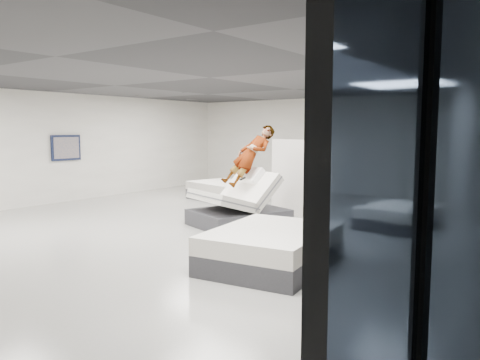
# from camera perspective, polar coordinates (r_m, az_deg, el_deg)

# --- Properties ---
(room) EXTENTS (14.00, 14.04, 3.20)m
(room) POSITION_cam_1_polar(r_m,az_deg,el_deg) (9.85, -3.66, 3.05)
(room) COLOR #AAA8A1
(room) RESTS_ON ground
(hero_bed) EXTENTS (2.05, 2.35, 1.29)m
(hero_bed) POSITION_cam_1_polar(r_m,az_deg,el_deg) (10.49, -0.26, -3.37)
(hero_bed) COLOR #38383D
(hero_bed) RESTS_ON floor
(person) EXTENTS (1.10, 1.70, 1.29)m
(person) POSITION_cam_1_polar(r_m,az_deg,el_deg) (10.57, 1.21, 1.45)
(person) COLOR slate
(person) RESTS_ON hero_bed
(remote) EXTENTS (0.09, 0.15, 0.08)m
(remote) POSITION_cam_1_polar(r_m,az_deg,el_deg) (10.21, 0.33, 0.17)
(remote) COLOR black
(remote) RESTS_ON person
(divider_panel) EXTENTS (1.97, 0.84, 1.89)m
(divider_panel) POSITION_cam_1_polar(r_m,az_deg,el_deg) (11.58, 7.12, 0.23)
(divider_panel) COLOR white
(divider_panel) RESTS_ON floor
(flat_bed_right_far) EXTENTS (1.51, 1.88, 0.47)m
(flat_bed_right_far) POSITION_cam_1_polar(r_m,az_deg,el_deg) (10.84, 18.47, -4.23)
(flat_bed_right_far) COLOR #38383D
(flat_bed_right_far) RESTS_ON floor
(flat_bed_right_near) EXTENTS (1.90, 2.36, 0.59)m
(flat_bed_right_near) POSITION_cam_1_polar(r_m,az_deg,el_deg) (7.40, 3.78, -8.24)
(flat_bed_right_near) COLOR #38383D
(flat_bed_right_near) RESTS_ON floor
(flat_bed_left_far) EXTENTS (2.26, 1.90, 0.54)m
(flat_bed_left_far) POSITION_cam_1_polar(r_m,az_deg,el_deg) (14.28, -2.00, -1.32)
(flat_bed_left_far) COLOR #38383D
(flat_bed_left_far) RESTS_ON floor
(column) EXTENTS (0.40, 0.40, 3.20)m
(column) POSITION_cam_1_polar(r_m,az_deg,el_deg) (12.27, 25.44, 3.08)
(column) COLOR silver
(column) RESTS_ON floor
(wall_poster) EXTENTS (0.06, 0.95, 0.75)m
(wall_poster) POSITION_cam_1_polar(r_m,az_deg,el_deg) (14.66, -20.44, 3.70)
(wall_poster) COLOR #101732
(wall_poster) RESTS_ON wall_left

